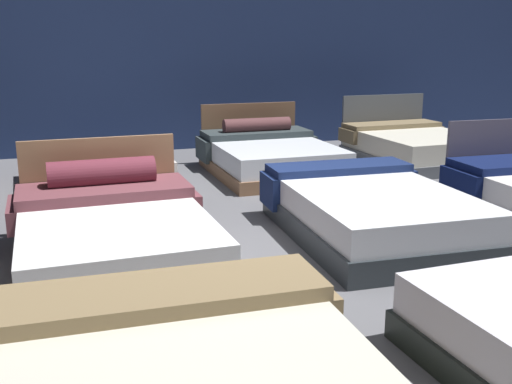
{
  "coord_description": "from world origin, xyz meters",
  "views": [
    {
      "loc": [
        -1.51,
        -4.48,
        1.71
      ],
      "look_at": [
        0.18,
        0.54,
        0.38
      ],
      "focal_mm": 42.43,
      "sensor_mm": 36.0,
      "label": 1
    }
  ],
  "objects": [
    {
      "name": "ground_plane",
      "position": [
        0.0,
        0.0,
        -0.01
      ],
      "size": [
        18.0,
        18.0,
        0.02
      ],
      "primitive_type": "cube",
      "color": "#5B5B60"
    },
    {
      "name": "bed_6",
      "position": [
        1.13,
        0.1,
        0.23
      ],
      "size": [
        1.58,
        2.18,
        0.51
      ],
      "rotation": [
        0.0,
        0.0,
        -0.05
      ],
      "color": "#282E32",
      "rests_on": "ground_plane"
    },
    {
      "name": "bed_9",
      "position": [
        -1.08,
        2.76,
        0.21
      ],
      "size": [
        1.66,
        2.05,
        0.43
      ],
      "rotation": [
        0.0,
        0.0,
        0.05
      ],
      "color": "#50585A",
      "rests_on": "ground_plane"
    },
    {
      "name": "showroom_back_wall",
      "position": [
        0.0,
        5.07,
        1.75
      ],
      "size": [
        18.0,
        0.06,
        3.5
      ],
      "primitive_type": "cube",
      "color": "navy",
      "rests_on": "ground_plane"
    },
    {
      "name": "bed_5",
      "position": [
        -1.13,
        0.19,
        0.24
      ],
      "size": [
        1.59,
        2.05,
        0.86
      ],
      "rotation": [
        0.0,
        0.0,
        0.02
      ],
      "color": "#906A48",
      "rests_on": "ground_plane"
    },
    {
      "name": "bed_11",
      "position": [
        3.37,
        2.9,
        0.23
      ],
      "size": [
        1.58,
        1.96,
        0.9
      ],
      "rotation": [
        0.0,
        0.0,
        0.03
      ],
      "color": "#53585E",
      "rests_on": "ground_plane"
    },
    {
      "name": "bed_10",
      "position": [
        1.16,
        2.89,
        0.23
      ],
      "size": [
        1.61,
        1.99,
        0.84
      ],
      "rotation": [
        0.0,
        0.0,
        -0.0
      ],
      "color": "brown",
      "rests_on": "ground_plane"
    }
  ]
}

